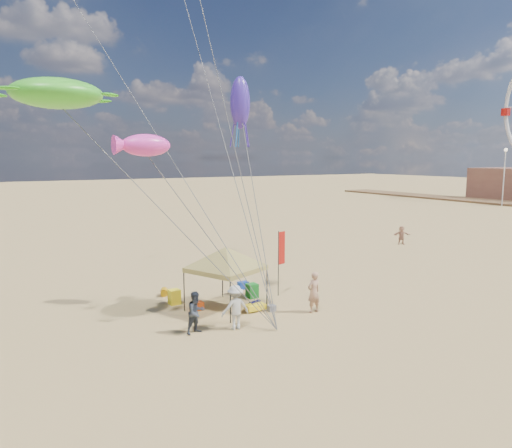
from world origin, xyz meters
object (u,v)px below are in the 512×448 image
(canopy_tent, at_px, (226,249))
(chair_yellow, at_px, (174,297))
(lamp_north, at_px, (505,167))
(cooler_red, at_px, (197,306))
(chair_green, at_px, (252,291))
(feather_flag, at_px, (281,252))
(person_near_a, at_px, (314,292))
(person_near_c, at_px, (235,307))
(cooler_blue, at_px, (243,285))
(beach_cart, at_px, (255,307))
(person_near_b, at_px, (196,312))
(person_far_c, at_px, (402,235))

(canopy_tent, xyz_separation_m, chair_yellow, (-1.78, 1.92, -2.44))
(canopy_tent, bearing_deg, lamp_north, 21.42)
(canopy_tent, xyz_separation_m, cooler_red, (-1.22, 0.52, -2.60))
(chair_green, bearing_deg, feather_flag, -12.27)
(cooler_red, distance_m, chair_green, 3.18)
(person_near_a, bearing_deg, person_near_c, -2.50)
(canopy_tent, xyz_separation_m, feather_flag, (3.40, 0.63, -0.59))
(canopy_tent, relative_size, cooler_blue, 9.23)
(chair_yellow, xyz_separation_m, lamp_north, (57.75, 20.04, 5.17))
(chair_yellow, xyz_separation_m, person_near_a, (4.93, -4.34, 0.58))
(beach_cart, height_order, lamp_north, lamp_north)
(person_near_b, height_order, lamp_north, lamp_north)
(lamp_north, bearing_deg, canopy_tent, -158.58)
(beach_cart, relative_size, person_near_b, 0.53)
(beach_cart, bearing_deg, lamp_north, 22.62)
(cooler_blue, relative_size, chair_yellow, 0.77)
(person_near_b, height_order, person_near_c, person_near_c)
(beach_cart, bearing_deg, person_near_b, -161.23)
(cooler_red, height_order, person_far_c, person_far_c)
(chair_green, bearing_deg, person_near_b, -144.76)
(lamp_north, bearing_deg, cooler_red, -159.46)
(person_far_c, height_order, lamp_north, lamp_north)
(cooler_red, xyz_separation_m, cooler_blue, (3.55, 2.07, 0.00))
(chair_green, distance_m, beach_cart, 2.13)
(person_near_c, bearing_deg, person_near_b, -9.95)
(chair_green, height_order, lamp_north, lamp_north)
(cooler_red, distance_m, lamp_north, 61.31)
(chair_green, relative_size, person_near_a, 0.38)
(cooler_red, height_order, person_near_b, person_near_b)
(canopy_tent, bearing_deg, chair_green, 26.30)
(beach_cart, distance_m, person_near_c, 2.50)
(canopy_tent, height_order, person_near_a, canopy_tent)
(beach_cart, bearing_deg, person_near_a, -34.07)
(person_near_b, xyz_separation_m, lamp_north, (58.38, 24.07, 4.67))
(canopy_tent, xyz_separation_m, person_near_a, (3.15, -2.43, -1.85))
(feather_flag, bearing_deg, person_far_c, 23.12)
(cooler_red, height_order, lamp_north, lamp_north)
(cooler_red, bearing_deg, person_near_b, -114.29)
(chair_green, bearing_deg, person_near_a, -70.04)
(chair_green, relative_size, person_far_c, 0.46)
(chair_green, distance_m, lamp_north, 58.21)
(canopy_tent, distance_m, person_far_c, 21.15)
(feather_flag, xyz_separation_m, person_near_a, (-0.25, -3.06, -1.26))
(person_near_a, xyz_separation_m, person_far_c, (16.49, 9.99, -0.18))
(cooler_red, bearing_deg, person_far_c, 18.65)
(chair_green, height_order, person_near_a, person_near_a)
(person_near_c, height_order, person_far_c, person_near_c)
(beach_cart, bearing_deg, cooler_red, 146.05)
(chair_yellow, relative_size, person_near_c, 0.39)
(chair_yellow, bearing_deg, canopy_tent, -47.19)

